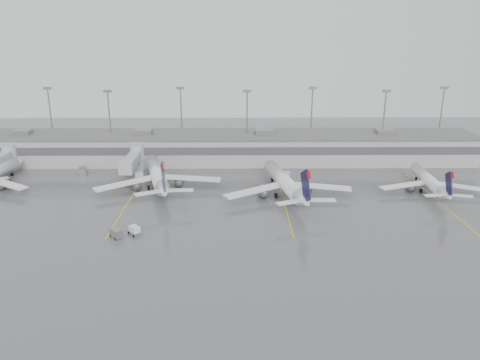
{
  "coord_description": "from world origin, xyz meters",
  "views": [
    {
      "loc": [
        6.79,
        -75.13,
        36.83
      ],
      "look_at": [
        7.63,
        24.0,
        5.0
      ],
      "focal_mm": 35.0,
      "sensor_mm": 36.0,
      "label": 1
    }
  ],
  "objects_px": {
    "jet_mid_left": "(158,175)",
    "baggage_tug": "(135,231)",
    "jet_mid_right": "(286,183)",
    "jet_far_right": "(430,181)"
  },
  "relations": [
    {
      "from": "jet_far_right",
      "to": "jet_mid_right",
      "type": "bearing_deg",
      "value": -172.08
    },
    {
      "from": "jet_mid_right",
      "to": "jet_far_right",
      "type": "relative_size",
      "value": 1.22
    },
    {
      "from": "jet_mid_left",
      "to": "baggage_tug",
      "type": "bearing_deg",
      "value": -105.08
    },
    {
      "from": "jet_mid_left",
      "to": "jet_mid_right",
      "type": "height_order",
      "value": "jet_mid_left"
    },
    {
      "from": "jet_mid_left",
      "to": "jet_mid_right",
      "type": "distance_m",
      "value": 30.94
    },
    {
      "from": "jet_mid_left",
      "to": "baggage_tug",
      "type": "xyz_separation_m",
      "value": [
        -0.17,
        -26.97,
        -2.76
      ]
    },
    {
      "from": "jet_mid_left",
      "to": "jet_far_right",
      "type": "bearing_deg",
      "value": -17.46
    },
    {
      "from": "jet_mid_right",
      "to": "jet_far_right",
      "type": "bearing_deg",
      "value": -6.14
    },
    {
      "from": "jet_mid_left",
      "to": "jet_mid_right",
      "type": "bearing_deg",
      "value": -25.72
    },
    {
      "from": "jet_far_right",
      "to": "jet_mid_left",
      "type": "bearing_deg",
      "value": -179.45
    }
  ]
}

